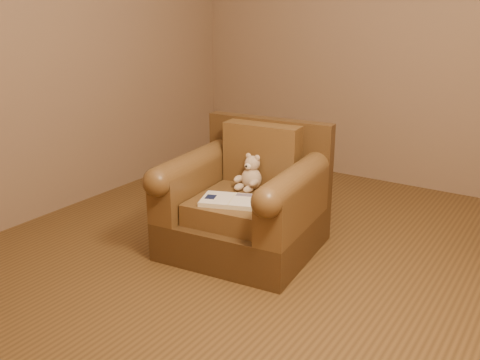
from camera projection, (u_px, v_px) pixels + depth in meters
The scene contains 4 objects.
floor at pixel (289, 271), 3.25m from camera, with size 4.00×4.00×0.00m, color brown.
armchair at pixel (247, 203), 3.48m from camera, with size 0.98×0.94×0.81m.
teddy_bear at pixel (250, 176), 3.49m from camera, with size 0.17×0.19×0.24m.
guidebook at pixel (232, 201), 3.26m from camera, with size 0.43×0.34×0.03m.
Camera 1 is at (1.34, -2.59, 1.56)m, focal length 40.00 mm.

